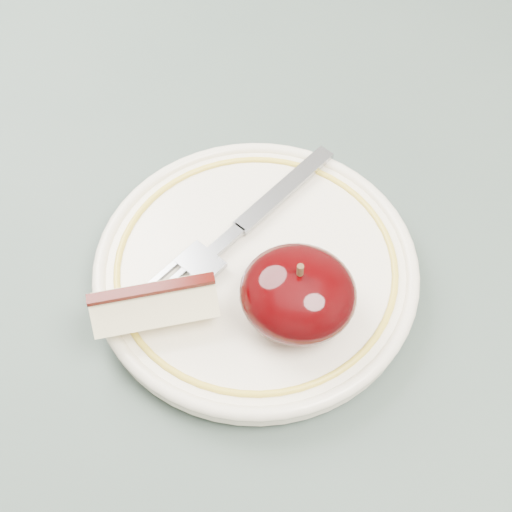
% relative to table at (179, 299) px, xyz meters
% --- Properties ---
extents(table, '(0.90, 0.90, 0.75)m').
position_rel_table_xyz_m(table, '(0.00, 0.00, 0.00)').
color(table, brown).
rests_on(table, ground).
extents(plate, '(0.21, 0.21, 0.02)m').
position_rel_table_xyz_m(plate, '(0.07, -0.02, 0.10)').
color(plate, '#F2E9CB').
rests_on(plate, table).
extents(apple_half, '(0.07, 0.07, 0.05)m').
position_rel_table_xyz_m(apple_half, '(0.10, -0.05, 0.13)').
color(apple_half, black).
rests_on(apple_half, plate).
extents(apple_wedge, '(0.08, 0.06, 0.04)m').
position_rel_table_xyz_m(apple_wedge, '(0.02, -0.07, 0.12)').
color(apple_wedge, '#F9EEB7').
rests_on(apple_wedge, plate).
extents(fork, '(0.10, 0.16, 0.00)m').
position_rel_table_xyz_m(fork, '(0.05, -0.00, 0.11)').
color(fork, gray).
rests_on(fork, plate).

